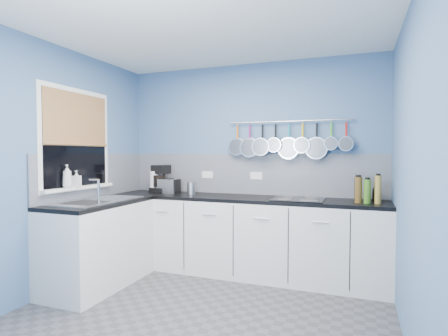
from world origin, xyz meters
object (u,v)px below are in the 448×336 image
Objects in this scene: soap_bottle_a at (67,176)px; toaster at (168,186)px; hob at (298,199)px; paper_towel at (155,182)px; canister at (191,188)px; coffee_maker at (160,179)px; soap_bottle_b at (76,179)px.

soap_bottle_a is 0.86× the size of toaster.
toaster is 1.66m from hob.
soap_bottle_a reaches higher than paper_towel.
soap_bottle_a is at bearing -106.74° from paper_towel.
paper_towel is 0.52m from canister.
coffee_maker is (0.07, 0.02, 0.04)m from paper_towel.
coffee_maker reaches higher than soap_bottle_b.
paper_towel is at bearing 71.26° from soap_bottle_b.
toaster is (0.19, -0.01, -0.05)m from paper_towel.
soap_bottle_a is 1.70× the size of canister.
toaster is at bearing -2.56° from paper_towel.
coffee_maker is 0.15m from toaster.
toaster is 0.32m from canister.
coffee_maker reaches higher than hob.
soap_bottle_b is 1.10m from coffee_maker.
coffee_maker is at bearing 172.08° from toaster.
hob is at bearing 1.40° from toaster.
canister is 1.34m from hob.
soap_bottle_b is 0.49× the size of coffee_maker.
soap_bottle_a is at bearing -126.90° from canister.
coffee_maker is 2.51× the size of canister.
coffee_maker is 1.28× the size of toaster.
hob is at bearing -2.91° from paper_towel.
toaster is at bearing 64.47° from soap_bottle_a.
toaster is (0.12, -0.03, -0.09)m from coffee_maker.
canister is at bearing 3.76° from coffee_maker.
canister is at bearing 49.78° from soap_bottle_b.
canister is 0.26× the size of hob.
hob is at bearing 22.39° from soap_bottle_b.
soap_bottle_b reaches higher than toaster.
coffee_maker is at bearing 70.25° from soap_bottle_a.
paper_towel is 1.86m from hob.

